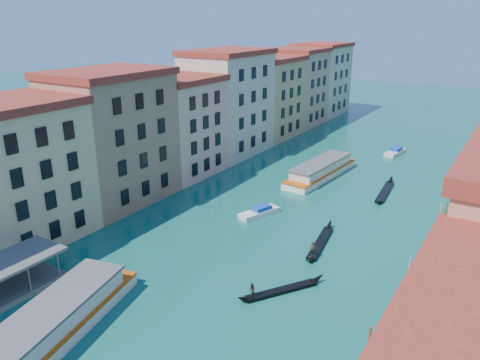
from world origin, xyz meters
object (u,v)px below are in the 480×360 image
at_px(vaporetto_far, 321,170).
at_px(gondola_right, 280,289).
at_px(vaporetto_near, 49,327).
at_px(gondola_fore, 320,242).

xyz_separation_m(vaporetto_far, gondola_right, (10.94, -36.93, -0.91)).
height_order(vaporetto_near, vaporetto_far, vaporetto_near).
bearing_deg(gondola_right, gondola_fore, 126.54).
distance_m(vaporetto_near, gondola_fore, 32.66).
bearing_deg(gondola_right, vaporetto_far, 140.00).
distance_m(vaporetto_near, gondola_right, 22.31).
bearing_deg(vaporetto_far, gondola_right, -68.92).
bearing_deg(vaporetto_near, gondola_fore, 52.89).
xyz_separation_m(vaporetto_near, gondola_fore, (13.07, 29.91, -1.03)).
bearing_deg(gondola_fore, gondola_right, -95.80).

